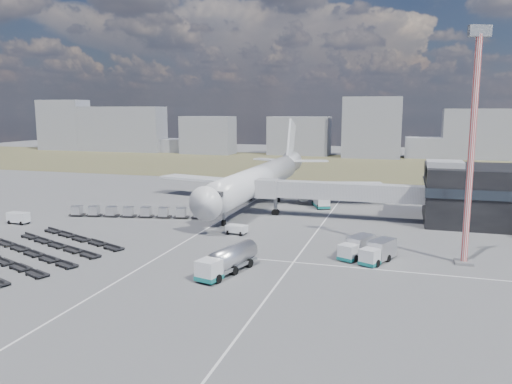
# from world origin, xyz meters

# --- Properties ---
(ground) EXTENTS (420.00, 420.00, 0.00)m
(ground) POSITION_xyz_m (0.00, 0.00, 0.00)
(ground) COLOR #565659
(ground) RESTS_ON ground
(grass_strip) EXTENTS (420.00, 90.00, 0.01)m
(grass_strip) POSITION_xyz_m (0.00, 110.00, 0.01)
(grass_strip) COLOR #4E482F
(grass_strip) RESTS_ON ground
(lane_markings) EXTENTS (47.12, 110.00, 0.01)m
(lane_markings) POSITION_xyz_m (9.77, 3.00, 0.01)
(lane_markings) COLOR silver
(lane_markings) RESTS_ON ground
(jet_bridge) EXTENTS (30.30, 3.80, 7.05)m
(jet_bridge) POSITION_xyz_m (15.90, 20.42, 5.05)
(jet_bridge) COLOR #939399
(jet_bridge) RESTS_ON ground
(airliner) EXTENTS (51.59, 64.53, 17.62)m
(airliner) POSITION_xyz_m (0.00, 32.38, 5.29)
(airliner) COLOR silver
(airliner) RESTS_ON ground
(skyline) EXTENTS (286.85, 23.56, 25.22)m
(skyline) POSITION_xyz_m (-12.84, 147.97, 9.61)
(skyline) COLOR gray
(skyline) RESTS_ON ground
(fuel_tanker) EXTENTS (4.99, 10.33, 3.24)m
(fuel_tanker) POSITION_xyz_m (9.24, -14.60, 1.62)
(fuel_tanker) COLOR silver
(fuel_tanker) RESTS_ON ground
(pushback_tug) EXTENTS (3.51, 2.28, 1.48)m
(pushback_tug) POSITION_xyz_m (4.00, 4.11, 0.74)
(pushback_tug) COLOR silver
(pushback_tug) RESTS_ON ground
(utility_van) EXTENTS (3.79, 1.82, 2.04)m
(utility_van) POSITION_xyz_m (-34.93, 0.14, 1.02)
(utility_van) COLOR silver
(utility_van) RESTS_ON ground
(catering_truck) EXTENTS (4.71, 6.72, 2.86)m
(catering_truck) POSITION_xyz_m (13.23, 30.48, 1.46)
(catering_truck) COLOR silver
(catering_truck) RESTS_ON ground
(service_trucks_near) EXTENTS (7.58, 8.10, 2.60)m
(service_trucks_near) POSITION_xyz_m (25.10, -4.05, 1.41)
(service_trucks_near) COLOR silver
(service_trucks_near) RESTS_ON ground
(uld_row) EXTENTS (25.86, 6.53, 1.76)m
(uld_row) POSITION_xyz_m (-17.73, 10.80, 1.05)
(uld_row) COLOR black
(uld_row) RESTS_ON ground
(baggage_dollies) EXTENTS (27.77, 25.68, 0.73)m
(baggage_dollies) POSITION_xyz_m (-20.78, -14.71, 0.37)
(baggage_dollies) COLOR black
(baggage_dollies) RESTS_ON ground
(floodlight_mast) EXTENTS (2.82, 2.30, 29.74)m
(floodlight_mast) POSITION_xyz_m (37.25, -2.21, 14.90)
(floodlight_mast) COLOR #B01D1C
(floodlight_mast) RESTS_ON ground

